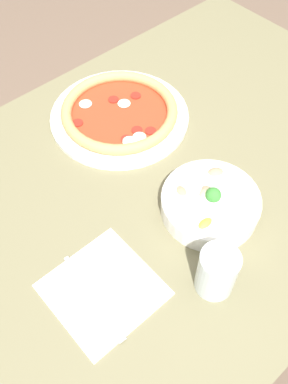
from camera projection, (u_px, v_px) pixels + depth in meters
name	position (u px, v px, depth m)	size (l,w,h in m)	color
ground_plane	(163.00, 297.00, 1.55)	(8.00, 8.00, 0.00)	brown
dining_table	(172.00, 194.00, 1.04)	(1.24, 0.86, 0.74)	#706B4C
pizza	(119.00, 113.00, 1.03)	(0.34, 0.34, 0.04)	white
bowl	(210.00, 203.00, 0.86)	(0.20, 0.20, 0.07)	white
napkin	(103.00, 290.00, 0.78)	(0.19, 0.19, 0.00)	white
fork	(114.00, 279.00, 0.79)	(0.03, 0.18, 0.00)	silver
knife	(90.00, 293.00, 0.77)	(0.03, 0.19, 0.01)	silver
glass	(217.00, 272.00, 0.75)	(0.07, 0.07, 0.10)	silver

